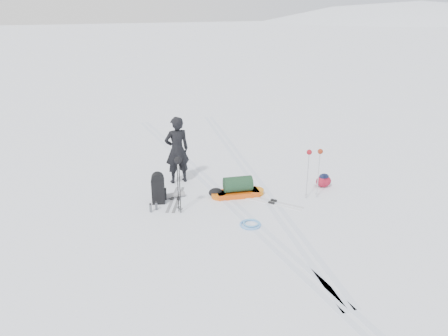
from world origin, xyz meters
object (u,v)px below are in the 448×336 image
(skier, at_px, (177,150))
(expedition_rucksack, at_px, (160,189))
(ski_poles_black, at_px, (178,167))
(pulk_sled, at_px, (238,189))

(skier, bearing_deg, expedition_rucksack, 53.53)
(skier, xyz_separation_m, ski_poles_black, (-0.47, -1.98, 0.23))
(skier, distance_m, ski_poles_black, 2.04)
(pulk_sled, bearing_deg, skier, 137.29)
(expedition_rucksack, bearing_deg, pulk_sled, 5.26)
(skier, xyz_separation_m, pulk_sled, (1.30, -1.57, -0.79))
(pulk_sled, height_order, ski_poles_black, ski_poles_black)
(skier, relative_size, ski_poles_black, 1.33)
(expedition_rucksack, distance_m, ski_poles_black, 1.17)
(skier, xyz_separation_m, expedition_rucksack, (-0.80, -1.23, -0.61))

